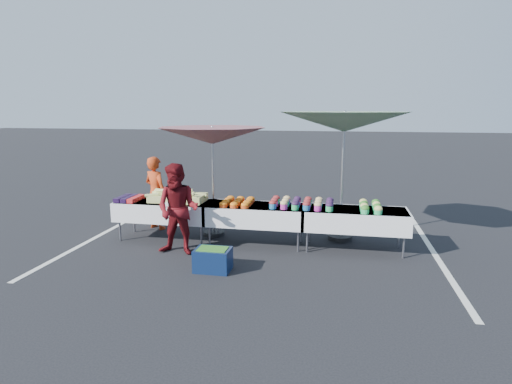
% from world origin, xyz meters
% --- Properties ---
extents(ground, '(80.00, 80.00, 0.00)m').
position_xyz_m(ground, '(0.00, 0.00, 0.00)').
color(ground, black).
extents(stripe_left, '(0.10, 5.00, 0.00)m').
position_xyz_m(stripe_left, '(-3.20, 0.00, 0.00)').
color(stripe_left, silver).
rests_on(stripe_left, ground).
extents(stripe_right, '(0.10, 5.00, 0.00)m').
position_xyz_m(stripe_right, '(3.20, 0.00, 0.00)').
color(stripe_right, silver).
rests_on(stripe_right, ground).
extents(table_left, '(1.86, 0.81, 0.75)m').
position_xyz_m(table_left, '(-1.80, 0.00, 0.58)').
color(table_left, white).
rests_on(table_left, ground).
extents(table_center, '(1.86, 0.81, 0.75)m').
position_xyz_m(table_center, '(0.00, 0.00, 0.58)').
color(table_center, white).
rests_on(table_center, ground).
extents(table_right, '(1.86, 0.81, 0.75)m').
position_xyz_m(table_right, '(1.80, 0.00, 0.58)').
color(table_right, white).
rests_on(table_right, ground).
extents(berry_punnets, '(0.40, 0.54, 0.08)m').
position_xyz_m(berry_punnets, '(-2.51, -0.06, 0.79)').
color(berry_punnets, black).
rests_on(berry_punnets, table_left).
extents(corn_pile, '(1.16, 0.57, 0.26)m').
position_xyz_m(corn_pile, '(-1.56, 0.04, 0.84)').
color(corn_pile, '#C4C866').
rests_on(corn_pile, table_left).
extents(plastic_bags, '(0.30, 0.25, 0.05)m').
position_xyz_m(plastic_bags, '(-1.50, -0.30, 0.78)').
color(plastic_bags, white).
rests_on(plastic_bags, table_left).
extents(carrot_bowls, '(0.55, 0.69, 0.11)m').
position_xyz_m(carrot_bowls, '(-0.35, -0.01, 0.80)').
color(carrot_bowls, '#C74216').
rests_on(carrot_bowls, table_center).
extents(potato_cups, '(1.14, 0.58, 0.16)m').
position_xyz_m(potato_cups, '(0.85, 0.00, 0.83)').
color(potato_cups, '#206599').
rests_on(potato_cups, table_right).
extents(bean_baskets, '(0.36, 0.68, 0.15)m').
position_xyz_m(bean_baskets, '(2.06, -0.01, 0.82)').
color(bean_baskets, '#2BAF60').
rests_on(bean_baskets, table_right).
extents(vendor, '(0.66, 0.57, 1.54)m').
position_xyz_m(vendor, '(-2.27, 0.65, 0.77)').
color(vendor, '#B43814').
rests_on(vendor, ground).
extents(customer, '(0.81, 0.65, 1.60)m').
position_xyz_m(customer, '(-1.22, -0.79, 0.80)').
color(customer, '#5D0E12').
rests_on(customer, ground).
extents(umbrella_left, '(2.33, 2.33, 2.19)m').
position_xyz_m(umbrella_left, '(-0.94, 0.40, 1.98)').
color(umbrella_left, black).
rests_on(umbrella_left, ground).
extents(umbrella_right, '(2.59, 2.59, 2.48)m').
position_xyz_m(umbrella_right, '(1.56, 0.59, 2.25)').
color(umbrella_right, black).
rests_on(umbrella_right, ground).
extents(storage_bin, '(0.56, 0.41, 0.36)m').
position_xyz_m(storage_bin, '(-0.41, -1.45, 0.19)').
color(storage_bin, '#0C1B3E').
rests_on(storage_bin, ground).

